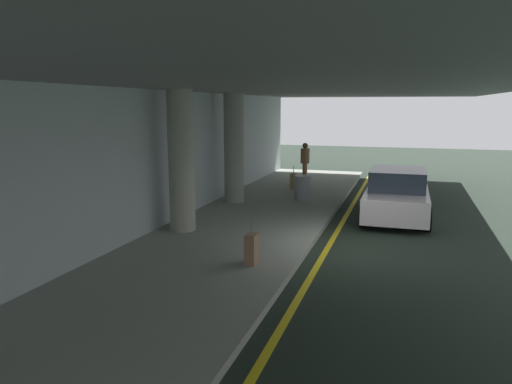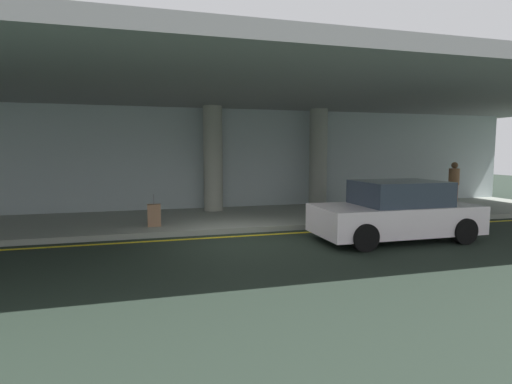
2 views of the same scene
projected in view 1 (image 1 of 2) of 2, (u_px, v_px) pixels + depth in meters
The scene contains 12 objects.
ground_plane at pixel (355, 250), 11.62m from camera, with size 60.00×60.00×0.00m, color #202B22.
sidewalk at pixel (232, 237), 12.52m from camera, with size 26.00×4.20×0.15m, color gray.
lane_stripe_yellow at pixel (328, 248), 11.81m from camera, with size 26.00×0.14×0.01m, color yellow.
support_column_far_left at pixel (181, 161), 12.59m from camera, with size 0.67×0.67×3.65m, color gray.
support_column_left_mid at pixel (234, 148), 16.35m from camera, with size 0.67×0.67×3.65m, color gray.
ceiling_overhang at pixel (251, 82), 11.69m from camera, with size 28.00×13.20×0.30m, color gray.
terminal_back_wall at pixel (151, 163), 12.86m from camera, with size 26.00×0.30×3.80m, color #A9B7B9.
car_white at pixel (397, 195), 14.78m from camera, with size 4.10×1.92×1.50m.
traveler_with_luggage at pixel (305, 160), 20.74m from camera, with size 0.38×0.38×1.68m.
suitcase_upright_primary at pixel (251, 249), 10.11m from camera, with size 0.36×0.22×0.90m.
suitcase_upright_secondary at pixel (294, 181), 19.19m from camera, with size 0.36×0.22×0.90m.
trash_bin_steel at pixel (302, 188), 16.90m from camera, with size 0.56×0.56×0.85m, color gray.
Camera 1 is at (-11.39, -1.09, 3.40)m, focal length 34.28 mm.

